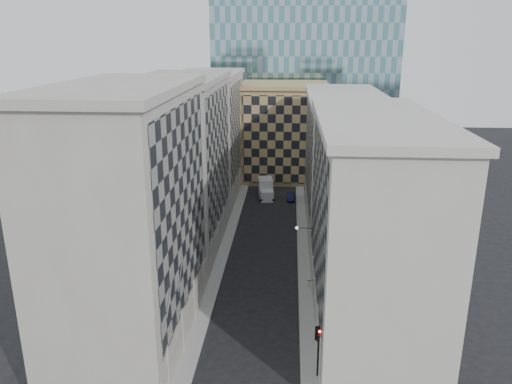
% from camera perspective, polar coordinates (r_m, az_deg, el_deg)
% --- Properties ---
extents(sidewalk_west, '(1.50, 100.00, 0.15)m').
position_cam_1_polar(sidewalk_west, '(66.49, -3.72, -6.93)').
color(sidewalk_west, '#999A94').
rests_on(sidewalk_west, ground).
extents(sidewalk_east, '(1.50, 100.00, 0.15)m').
position_cam_1_polar(sidewalk_east, '(65.98, 5.42, -7.17)').
color(sidewalk_east, '#999A94').
rests_on(sidewalk_east, ground).
extents(bldg_left_a, '(10.80, 22.80, 23.70)m').
position_cam_1_polar(bldg_left_a, '(46.09, -14.11, -2.92)').
color(bldg_left_a, '#A19991').
rests_on(bldg_left_a, ground).
extents(bldg_left_b, '(10.80, 22.80, 22.70)m').
position_cam_1_polar(bldg_left_b, '(66.55, -8.39, 3.21)').
color(bldg_left_b, gray).
rests_on(bldg_left_b, ground).
extents(bldg_left_c, '(10.80, 22.80, 21.70)m').
position_cam_1_polar(bldg_left_c, '(87.76, -5.38, 6.42)').
color(bldg_left_c, '#A19991').
rests_on(bldg_left_c, ground).
extents(bldg_right_a, '(10.80, 26.80, 20.70)m').
position_cam_1_polar(bldg_right_a, '(48.76, 12.78, -3.58)').
color(bldg_right_a, '#B1ADA2').
rests_on(bldg_right_a, ground).
extents(bldg_right_b, '(10.80, 28.80, 19.70)m').
position_cam_1_polar(bldg_right_b, '(74.52, 9.79, 3.50)').
color(bldg_right_b, '#B1ADA2').
rests_on(bldg_right_b, ground).
extents(tan_block, '(16.80, 14.80, 18.80)m').
position_cam_1_polar(tan_block, '(99.56, 3.23, 6.96)').
color(tan_block, '#A58057').
rests_on(tan_block, ground).
extents(church_tower, '(7.20, 7.20, 51.50)m').
position_cam_1_polar(church_tower, '(112.07, 2.44, 17.14)').
color(church_tower, '#2C2822').
rests_on(church_tower, ground).
extents(flagpoles_left, '(0.10, 6.33, 2.33)m').
position_cam_1_polar(flagpoles_left, '(41.91, -9.21, -10.44)').
color(flagpoles_left, gray).
rests_on(flagpoles_left, ground).
extents(bracket_lamp, '(1.98, 0.36, 0.36)m').
position_cam_1_polar(bracket_lamp, '(58.04, 4.86, -4.11)').
color(bracket_lamp, black).
rests_on(bracket_lamp, ground).
extents(traffic_light, '(0.58, 0.53, 4.61)m').
position_cam_1_polar(traffic_light, '(43.04, 7.17, -16.58)').
color(traffic_light, black).
rests_on(traffic_light, sidewalk_east).
extents(box_truck, '(3.14, 6.19, 3.25)m').
position_cam_1_polar(box_truck, '(88.41, 1.13, 0.28)').
color(box_truck, silver).
rests_on(box_truck, ground).
extents(dark_car, '(1.30, 3.72, 1.23)m').
position_cam_1_polar(dark_car, '(87.44, 3.97, -0.50)').
color(dark_car, '#0E1334').
rests_on(dark_car, ground).
extents(shop_sign, '(0.80, 0.70, 0.79)m').
position_cam_1_polar(shop_sign, '(50.78, 6.10, -10.38)').
color(shop_sign, black).
rests_on(shop_sign, ground).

